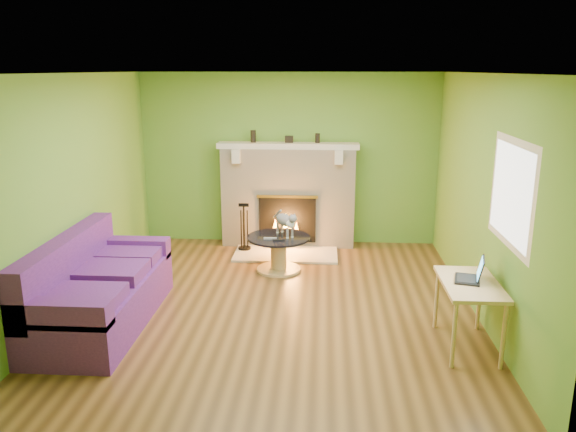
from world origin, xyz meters
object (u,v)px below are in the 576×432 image
object	(u,v)px
coffee_table	(279,251)
desk	(470,290)
sofa	(96,291)
cat	(285,223)

from	to	relation	value
coffee_table	desk	size ratio (longest dim) A/B	0.93
sofa	desk	size ratio (longest dim) A/B	2.32
desk	coffee_table	bearing A→B (deg)	134.63
desk	sofa	bearing A→B (deg)	175.60
sofa	desk	xyz separation A→B (m)	(3.81, -0.29, 0.22)
desk	cat	xyz separation A→B (m)	(-1.92, 2.08, 0.06)
coffee_table	desk	bearing A→B (deg)	-45.37
sofa	desk	bearing A→B (deg)	-4.40
sofa	cat	size ratio (longest dim) A/B	3.73
sofa	cat	world-z (taller)	sofa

